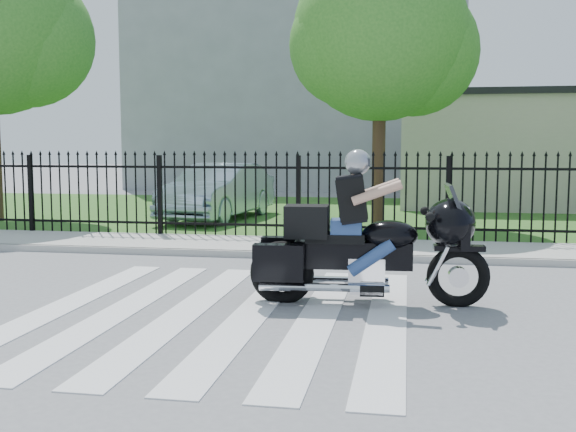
# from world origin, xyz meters

# --- Properties ---
(ground) EXTENTS (120.00, 120.00, 0.00)m
(ground) POSITION_xyz_m (0.00, 0.00, 0.00)
(ground) COLOR slate
(ground) RESTS_ON ground
(crosswalk) EXTENTS (5.00, 5.50, 0.01)m
(crosswalk) POSITION_xyz_m (0.00, 0.00, 0.01)
(crosswalk) COLOR silver
(crosswalk) RESTS_ON ground
(sidewalk) EXTENTS (40.00, 2.00, 0.12)m
(sidewalk) POSITION_xyz_m (0.00, 5.00, 0.06)
(sidewalk) COLOR #ADAAA3
(sidewalk) RESTS_ON ground
(curb) EXTENTS (40.00, 0.12, 0.12)m
(curb) POSITION_xyz_m (0.00, 4.00, 0.06)
(curb) COLOR #ADAAA3
(curb) RESTS_ON ground
(grass_strip) EXTENTS (40.00, 12.00, 0.02)m
(grass_strip) POSITION_xyz_m (0.00, 12.00, 0.01)
(grass_strip) COLOR #2D5A1F
(grass_strip) RESTS_ON ground
(iron_fence) EXTENTS (26.00, 0.04, 1.80)m
(iron_fence) POSITION_xyz_m (0.00, 6.00, 0.90)
(iron_fence) COLOR black
(iron_fence) RESTS_ON ground
(tree_mid) EXTENTS (4.20, 4.20, 6.78)m
(tree_mid) POSITION_xyz_m (1.50, 9.00, 4.67)
(tree_mid) COLOR #382316
(tree_mid) RESTS_ON ground
(building_low) EXTENTS (10.00, 6.00, 3.50)m
(building_low) POSITION_xyz_m (7.00, 16.00, 1.75)
(building_low) COLOR #BFB39F
(building_low) RESTS_ON ground
(building_low_roof) EXTENTS (10.20, 6.20, 0.20)m
(building_low_roof) POSITION_xyz_m (7.00, 16.00, 3.60)
(building_low_roof) COLOR black
(building_low_roof) RESTS_ON building_low
(building_tall) EXTENTS (15.00, 10.00, 12.00)m
(building_tall) POSITION_xyz_m (-3.00, 26.00, 6.00)
(building_tall) COLOR #979A9F
(building_tall) RESTS_ON ground
(motorcycle_rider) EXTENTS (3.03, 1.01, 2.00)m
(motorcycle_rider) POSITION_xyz_m (1.65, 0.80, 0.82)
(motorcycle_rider) COLOR black
(motorcycle_rider) RESTS_ON ground
(parked_car) EXTENTS (2.24, 4.75, 1.50)m
(parked_car) POSITION_xyz_m (-2.81, 9.86, 0.77)
(parked_car) COLOR #97AFBE
(parked_car) RESTS_ON grass_strip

